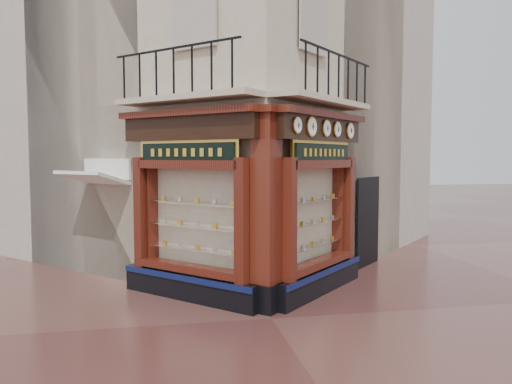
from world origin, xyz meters
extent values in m
plane|color=#512925|center=(0.00, 0.00, 0.00)|extent=(80.00, 80.00, 0.00)
cube|color=beige|center=(0.00, 6.16, 6.00)|extent=(11.31, 11.31, 12.00)
cube|color=beige|center=(-2.47, 8.63, 5.50)|extent=(11.31, 11.31, 11.00)
cube|color=beige|center=(2.47, 8.63, 5.50)|extent=(11.31, 11.31, 11.00)
cube|color=black|center=(-1.44, 1.54, 0.28)|extent=(2.72, 2.72, 0.55)
cube|color=#0D1543|center=(-1.57, 1.41, 0.49)|extent=(2.50, 2.50, 0.12)
cube|color=#3C100B|center=(-0.45, 0.55, 1.77)|extent=(0.37, 0.37, 2.45)
cube|color=#3C100B|center=(-2.43, 2.53, 1.77)|extent=(0.37, 0.37, 2.45)
cube|color=beige|center=(-1.20, 1.77, 1.75)|extent=(1.80, 1.80, 2.10)
cube|color=black|center=(-1.42, 1.55, 3.60)|extent=(2.69, 2.69, 0.50)
cube|color=#3C100B|center=(-1.47, 1.50, 3.91)|extent=(2.86, 2.86, 0.14)
cube|color=black|center=(1.44, 1.54, 0.28)|extent=(2.72, 2.72, 0.55)
cube|color=#0D1543|center=(1.57, 1.41, 0.49)|extent=(2.50, 2.50, 0.12)
cube|color=#3C100B|center=(0.45, 0.55, 1.77)|extent=(0.37, 0.37, 2.45)
cube|color=#3C100B|center=(2.43, 2.53, 1.77)|extent=(0.37, 0.37, 2.45)
cube|color=beige|center=(1.20, 1.77, 1.75)|extent=(1.80, 1.80, 2.10)
cube|color=black|center=(1.42, 1.55, 3.60)|extent=(2.69, 2.69, 0.50)
cube|color=#3C100B|center=(1.47, 1.50, 3.91)|extent=(2.86, 2.86, 0.14)
cube|color=black|center=(0.00, 0.50, 0.28)|extent=(0.78, 0.78, 0.55)
cube|color=#3C100B|center=(0.00, 0.50, 2.20)|extent=(0.64, 0.64, 3.50)
cube|color=#3C100B|center=(0.00, 0.50, 3.91)|extent=(0.85, 0.85, 0.14)
cube|color=beige|center=(-1.48, 1.49, 4.20)|extent=(2.97, 2.97, 0.12)
cube|color=black|center=(-1.72, 1.26, 5.15)|extent=(2.36, 2.36, 0.04)
cube|color=beige|center=(1.48, 1.49, 4.20)|extent=(2.97, 2.97, 0.12)
cube|color=black|center=(1.72, 1.26, 5.15)|extent=(2.36, 2.36, 0.04)
cylinder|color=#B98B3D|center=(0.61, 0.51, 3.62)|extent=(0.26, 0.26, 0.32)
cylinder|color=white|center=(0.63, 0.49, 3.62)|extent=(0.21, 0.21, 0.28)
cube|color=black|center=(0.64, 0.48, 3.62)|extent=(0.02, 0.02, 0.11)
cube|color=black|center=(0.64, 0.48, 3.62)|extent=(0.07, 0.07, 0.01)
cylinder|color=#B98B3D|center=(1.02, 0.93, 3.62)|extent=(0.32, 0.32, 0.41)
cylinder|color=white|center=(1.05, 0.91, 3.62)|extent=(0.26, 0.26, 0.35)
cube|color=black|center=(1.06, 0.90, 3.62)|extent=(0.02, 0.02, 0.14)
cube|color=black|center=(1.06, 0.90, 3.62)|extent=(0.08, 0.08, 0.01)
cylinder|color=#B98B3D|center=(1.50, 1.41, 3.62)|extent=(0.29, 0.29, 0.36)
cylinder|color=white|center=(1.52, 1.39, 3.62)|extent=(0.24, 0.24, 0.31)
cube|color=black|center=(1.53, 1.38, 3.62)|extent=(0.02, 0.02, 0.12)
cube|color=black|center=(1.53, 1.38, 3.62)|extent=(0.07, 0.07, 0.01)
cylinder|color=#B98B3D|center=(1.88, 1.79, 3.62)|extent=(0.29, 0.29, 0.35)
cylinder|color=white|center=(1.90, 1.77, 3.62)|extent=(0.23, 0.23, 0.30)
cube|color=black|center=(1.91, 1.76, 3.62)|extent=(0.02, 0.02, 0.12)
cube|color=black|center=(1.91, 1.76, 3.62)|extent=(0.07, 0.07, 0.01)
cylinder|color=#B98B3D|center=(2.38, 2.29, 3.62)|extent=(0.30, 0.30, 0.38)
cylinder|color=white|center=(2.40, 2.27, 3.62)|extent=(0.25, 0.25, 0.33)
cube|color=black|center=(2.42, 2.26, 3.62)|extent=(0.02, 0.02, 0.13)
cube|color=black|center=(2.42, 2.26, 3.62)|extent=(0.08, 0.08, 0.01)
cube|color=gold|center=(-1.45, 1.53, 3.10)|extent=(1.93, 1.93, 0.52)
cube|color=black|center=(-1.48, 1.50, 3.10)|extent=(1.80, 1.80, 0.39)
cube|color=gold|center=(1.45, 1.53, 3.10)|extent=(1.89, 1.89, 0.50)
cube|color=black|center=(1.48, 1.50, 3.10)|extent=(1.76, 1.76, 0.38)
camera|label=1|loc=(-1.98, -8.88, 3.01)|focal=35.00mm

